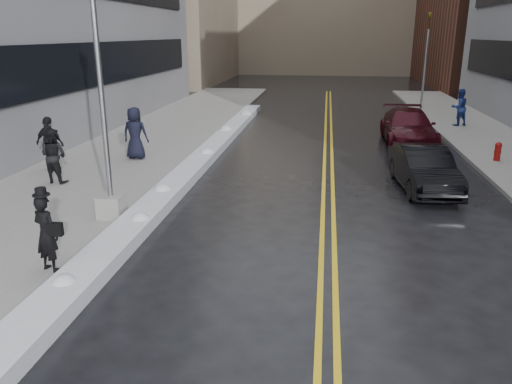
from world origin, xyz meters
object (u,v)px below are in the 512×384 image
(pedestrian_d, at_px, (50,144))
(car_black, at_px, (424,169))
(pedestrian_b, at_px, (54,156))
(lamppost, at_px, (105,129))
(traffic_signal, at_px, (426,58))
(pedestrian_c, at_px, (135,133))
(pedestrian_fedora, at_px, (46,233))
(pedestrian_east, at_px, (459,107))
(car_maroon, at_px, (408,127))
(fire_hydrant, at_px, (498,151))

(pedestrian_d, height_order, car_black, pedestrian_d)
(car_black, bearing_deg, pedestrian_b, -179.00)
(pedestrian_d, relative_size, car_black, 0.46)
(lamppost, relative_size, traffic_signal, 1.27)
(pedestrian_c, bearing_deg, pedestrian_fedora, 102.04)
(pedestrian_b, bearing_deg, pedestrian_east, -131.40)
(lamppost, xyz_separation_m, car_maroon, (9.39, 11.39, -1.75))
(pedestrian_east, xyz_separation_m, car_black, (-3.83, -11.72, -0.42))
(pedestrian_east, bearing_deg, lamppost, 27.06)
(pedestrian_fedora, height_order, pedestrian_east, pedestrian_east)
(lamppost, height_order, traffic_signal, lamppost)
(traffic_signal, bearing_deg, fire_hydrant, -87.95)
(fire_hydrant, height_order, pedestrian_fedora, pedestrian_fedora)
(fire_hydrant, relative_size, pedestrian_b, 0.40)
(pedestrian_b, relative_size, pedestrian_east, 0.94)
(traffic_signal, distance_m, pedestrian_east, 6.56)
(fire_hydrant, xyz_separation_m, car_maroon, (-2.91, 3.39, 0.23))
(pedestrian_d, bearing_deg, lamppost, 144.88)
(fire_hydrant, bearing_deg, lamppost, -146.96)
(lamppost, distance_m, pedestrian_b, 4.52)
(pedestrian_fedora, bearing_deg, lamppost, -70.17)
(lamppost, relative_size, pedestrian_east, 3.95)
(pedestrian_fedora, bearing_deg, pedestrian_east, -104.16)
(fire_hydrant, bearing_deg, traffic_signal, 92.05)
(pedestrian_fedora, bearing_deg, pedestrian_c, -60.34)
(pedestrian_east, relative_size, car_maroon, 0.36)
(pedestrian_east, distance_m, car_black, 12.33)
(pedestrian_b, height_order, pedestrian_c, pedestrian_c)
(pedestrian_fedora, distance_m, pedestrian_b, 6.87)
(traffic_signal, bearing_deg, pedestrian_b, -128.04)
(traffic_signal, xyz_separation_m, pedestrian_c, (-13.53, -15.61, -2.24))
(pedestrian_fedora, height_order, car_maroon, pedestrian_fedora)
(car_black, bearing_deg, lamppost, -160.00)
(pedestrian_c, bearing_deg, fire_hydrant, -171.78)
(pedestrian_c, relative_size, pedestrian_d, 1.04)
(pedestrian_c, distance_m, pedestrian_d, 3.18)
(car_maroon, bearing_deg, pedestrian_east, 54.53)
(pedestrian_east, height_order, car_black, pedestrian_east)
(fire_hydrant, relative_size, car_black, 0.17)
(pedestrian_east, bearing_deg, traffic_signal, -106.29)
(pedestrian_d, bearing_deg, traffic_signal, -120.80)
(lamppost, bearing_deg, traffic_signal, 61.79)
(lamppost, xyz_separation_m, car_black, (8.84, 4.20, -1.84))
(lamppost, height_order, pedestrian_d, lamppost)
(pedestrian_b, relative_size, pedestrian_d, 0.93)
(traffic_signal, xyz_separation_m, pedestrian_fedora, (-11.77, -25.22, -2.43))
(fire_hydrant, xyz_separation_m, pedestrian_east, (0.37, 7.91, 0.57))
(pedestrian_fedora, relative_size, car_maroon, 0.31)
(pedestrian_east, bearing_deg, pedestrian_b, 15.08)
(lamppost, distance_m, pedestrian_c, 6.76)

